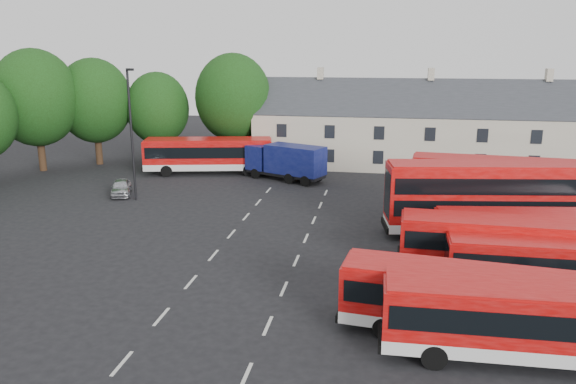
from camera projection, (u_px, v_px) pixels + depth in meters
name	position (u px, v px, depth m)	size (l,w,h in m)	color
ground	(203.00, 268.00, 31.50)	(140.00, 140.00, 0.00)	black
lane_markings	(254.00, 258.00, 32.98)	(5.15, 33.80, 0.01)	beige
treeline	(51.00, 107.00, 51.76)	(29.92, 32.59, 12.01)	black
terrace_houses	(428.00, 130.00, 56.82)	(35.70, 7.13, 10.06)	beige
bus_row_a	(528.00, 317.00, 21.68)	(11.19, 2.77, 3.15)	silver
bus_row_b	(473.00, 298.00, 23.41)	(11.15, 3.78, 3.09)	silver
bus_row_c	(547.00, 262.00, 27.88)	(9.73, 2.30, 2.75)	silver
bus_row_d	(506.00, 242.00, 30.05)	(11.22, 2.97, 3.15)	silver
bus_row_e	(527.00, 231.00, 32.29)	(10.50, 3.76, 2.91)	silver
bus_dd_south	(480.00, 195.00, 36.07)	(12.22, 4.46, 4.90)	silver
bus_dd_north	(493.00, 186.00, 39.34)	(11.31, 3.56, 4.56)	silver
bus_north	(209.00, 153.00, 54.56)	(12.59, 5.28, 3.47)	silver
box_truck	(286.00, 160.00, 51.93)	(7.94, 5.26, 3.34)	black
silver_car	(121.00, 187.00, 46.96)	(1.55, 3.86, 1.32)	#AAACB2
lamppost	(132.00, 132.00, 44.09)	(0.72, 0.47, 10.47)	black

